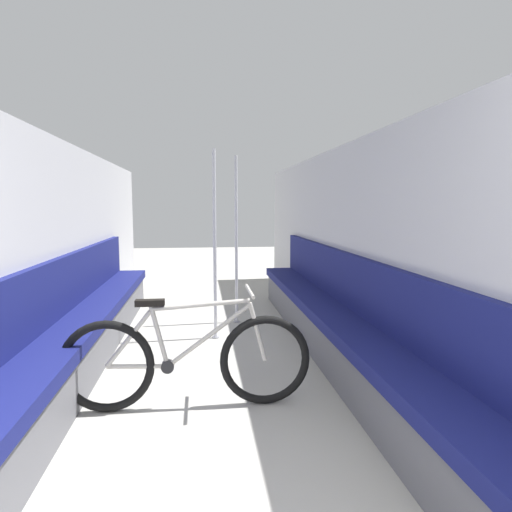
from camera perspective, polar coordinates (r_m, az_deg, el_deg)
The scene contains 7 objects.
wall_left at distance 4.14m, azimuth -25.44°, elevation -0.05°, with size 0.10×9.84×2.05m, color #B2B2B7.
wall_right at distance 4.20m, azimuth 13.86°, elevation 0.47°, with size 0.10×9.84×2.05m, color #B2B2B7.
bench_seat_row_left at distance 4.24m, azimuth -21.67°, elevation -9.38°, with size 0.44×5.85×0.99m.
bench_seat_row_right at distance 4.29m, azimuth 10.36°, elevation -8.85°, with size 0.44×5.85×0.99m.
bicycle at distance 3.35m, azimuth -8.61°, elevation -12.78°, with size 1.77×0.46×0.85m.
grab_pole_near at distance 5.55m, azimuth -2.47°, elevation 1.66°, with size 0.08×0.08×2.03m.
grab_pole_far at distance 4.89m, azimuth -5.17°, elevation 1.00°, with size 0.08×0.08×2.03m.
Camera 1 is at (-0.09, -0.58, 1.45)m, focal length 32.00 mm.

